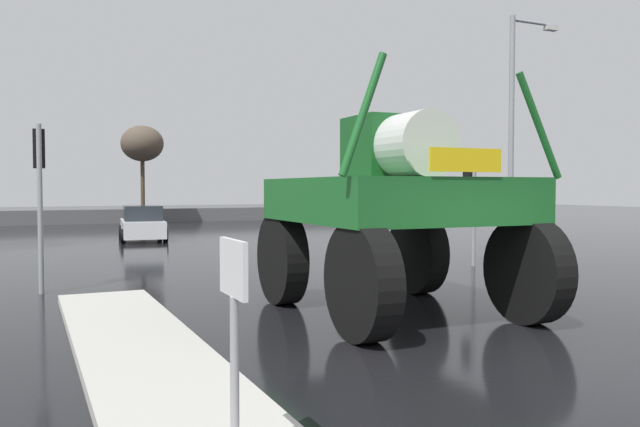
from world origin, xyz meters
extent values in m
plane|color=black|center=(0.00, 18.00, 0.00)|extent=(120.00, 120.00, 0.00)
cube|color=#B2AFA8|center=(-4.87, 2.76, 0.07)|extent=(1.66, 9.83, 0.15)
cylinder|color=#99999E|center=(-4.82, -1.20, 0.80)|extent=(0.07, 0.07, 1.30)
cube|color=white|center=(-4.82, -1.18, 1.67)|extent=(0.04, 0.60, 0.44)
cube|color=black|center=(-4.80, -1.18, 1.67)|extent=(0.01, 0.36, 0.08)
cylinder|color=black|center=(-1.70, 5.72, 0.89)|extent=(0.48, 1.79, 1.78)
cylinder|color=black|center=(1.43, 5.66, 0.89)|extent=(0.48, 1.79, 1.78)
cylinder|color=black|center=(-1.77, 2.33, 0.89)|extent=(0.48, 1.79, 1.78)
cylinder|color=black|center=(1.36, 2.26, 0.89)|extent=(0.48, 1.79, 1.78)
cube|color=#195B23|center=(-0.17, 3.99, 2.07)|extent=(3.72, 4.17, 0.77)
cube|color=#154E1E|center=(-0.16, 4.42, 3.03)|extent=(1.24, 1.29, 1.15)
cylinder|color=silver|center=(-0.18, 3.40, 3.02)|extent=(1.16, 1.19, 1.13)
cylinder|color=#195B23|center=(-1.84, 2.19, 3.34)|extent=(0.77, 0.14, 1.82)
cylinder|color=#195B23|center=(1.43, 2.12, 3.30)|extent=(0.97, 0.14, 1.74)
cube|color=yellow|center=(-0.21, 1.92, 2.70)|extent=(1.30, 0.07, 0.36)
cube|color=silver|center=(-1.65, 22.33, 0.53)|extent=(2.11, 4.25, 0.70)
cube|color=#23282D|center=(-1.67, 22.18, 1.20)|extent=(1.77, 2.25, 0.64)
cylinder|color=black|center=(-2.36, 23.76, 0.30)|extent=(0.24, 0.62, 0.60)
cylinder|color=black|center=(-0.67, 23.58, 0.30)|extent=(0.24, 0.62, 0.60)
cylinder|color=black|center=(-2.64, 21.07, 0.30)|extent=(0.24, 0.62, 0.60)
cylinder|color=black|center=(-0.95, 20.90, 0.30)|extent=(0.24, 0.62, 0.60)
cylinder|color=gray|center=(-5.97, 8.97, 1.82)|extent=(0.11, 0.11, 3.65)
cube|color=black|center=(-5.97, 9.18, 3.13)|extent=(0.24, 0.32, 0.84)
sphere|color=red|center=(-5.97, 9.37, 3.40)|extent=(0.17, 0.17, 0.17)
sphere|color=#3C2403|center=(-5.97, 9.37, 3.13)|extent=(0.17, 0.17, 0.17)
sphere|color=black|center=(-5.97, 9.37, 2.86)|extent=(0.17, 0.17, 0.17)
cylinder|color=gray|center=(5.60, 8.97, 1.60)|extent=(0.11, 0.11, 3.20)
cube|color=black|center=(5.60, 9.18, 2.68)|extent=(0.24, 0.32, 0.84)
sphere|color=red|center=(5.60, 9.37, 2.95)|extent=(0.17, 0.17, 0.17)
sphere|color=#3C2403|center=(5.60, 9.37, 2.68)|extent=(0.17, 0.17, 0.17)
sphere|color=black|center=(5.60, 9.37, 2.41)|extent=(0.17, 0.17, 0.17)
cylinder|color=gray|center=(8.67, 10.87, 4.03)|extent=(0.18, 0.18, 8.07)
cylinder|color=gray|center=(9.52, 10.87, 7.92)|extent=(1.70, 0.10, 0.10)
cube|color=silver|center=(10.37, 10.87, 7.82)|extent=(0.50, 0.24, 0.16)
cylinder|color=#473828|center=(10.80, 20.94, 1.56)|extent=(0.27, 0.27, 3.12)
ellipsoid|color=brown|center=(10.80, 20.94, 4.18)|extent=(3.05, 3.05, 2.59)
cylinder|color=#473828|center=(0.41, 34.64, 2.06)|extent=(0.25, 0.25, 4.13)
ellipsoid|color=brown|center=(0.41, 34.64, 5.04)|extent=(2.61, 2.61, 2.22)
cube|color=#59595B|center=(0.00, 36.50, 0.45)|extent=(32.18, 0.24, 0.90)
camera|label=1|loc=(-6.26, -5.82, 2.28)|focal=35.52mm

